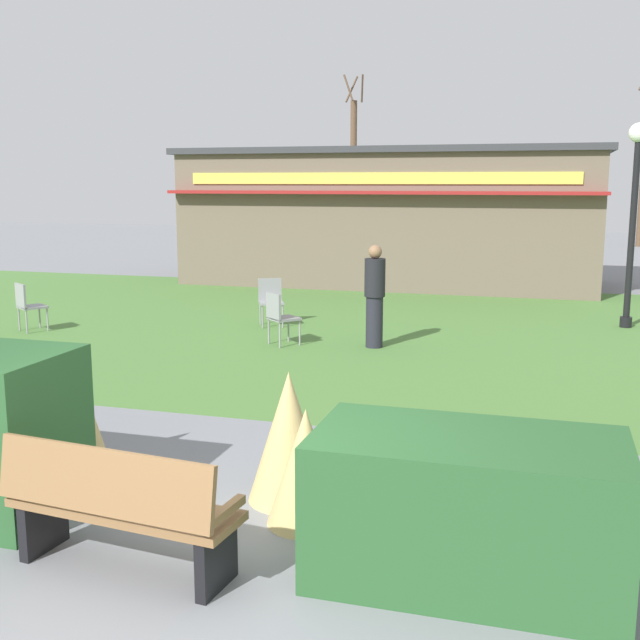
# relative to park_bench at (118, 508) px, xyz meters

# --- Properties ---
(ground_plane) EXTENTS (80.00, 80.00, 0.00)m
(ground_plane) POSITION_rel_park_bench_xyz_m (0.72, -0.06, -0.48)
(ground_plane) COLOR slate
(lawn_patch) EXTENTS (36.00, 12.00, 0.01)m
(lawn_patch) POSITION_rel_park_bench_xyz_m (0.72, 9.56, -0.48)
(lawn_patch) COLOR #4C7A38
(lawn_patch) RESTS_ON ground_plane
(park_bench) EXTENTS (1.74, 0.70, 0.95)m
(park_bench) POSITION_rel_park_bench_xyz_m (0.00, 0.00, 0.00)
(park_bench) COLOR olive
(park_bench) RESTS_ON ground_plane
(hedge_right) EXTENTS (2.09, 1.10, 1.02)m
(hedge_right) POSITION_rel_park_bench_xyz_m (2.31, 0.60, 0.03)
(hedge_right) COLOR #28562B
(hedge_right) RESTS_ON ground_plane
(ornamental_grass_behind_left) EXTENTS (0.80, 0.80, 1.09)m
(ornamental_grass_behind_left) POSITION_rel_park_bench_xyz_m (-1.68, 1.33, 0.07)
(ornamental_grass_behind_left) COLOR tan
(ornamental_grass_behind_left) RESTS_ON ground_plane
(ornamental_grass_behind_right) EXTENTS (0.63, 0.63, 0.95)m
(ornamental_grass_behind_right) POSITION_rel_park_bench_xyz_m (1.00, 1.13, -0.01)
(ornamental_grass_behind_right) COLOR tan
(ornamental_grass_behind_right) RESTS_ON ground_plane
(ornamental_grass_behind_center) EXTENTS (0.64, 0.64, 1.16)m
(ornamental_grass_behind_center) POSITION_rel_park_bench_xyz_m (-1.43, 1.63, 0.10)
(ornamental_grass_behind_center) COLOR tan
(ornamental_grass_behind_center) RESTS_ON ground_plane
(ornamental_grass_behind_far) EXTENTS (0.71, 0.71, 1.13)m
(ornamental_grass_behind_far) POSITION_rel_park_bench_xyz_m (0.72, 1.54, 0.08)
(ornamental_grass_behind_far) COLOR tan
(ornamental_grass_behind_far) RESTS_ON ground_plane
(lamppost_far) EXTENTS (0.36, 0.36, 3.75)m
(lamppost_far) POSITION_rel_park_bench_xyz_m (4.21, 10.93, 1.90)
(lamppost_far) COLOR black
(lamppost_far) RESTS_ON ground_plane
(food_kiosk) EXTENTS (10.95, 4.57, 3.55)m
(food_kiosk) POSITION_rel_park_bench_xyz_m (-1.37, 16.23, 1.30)
(food_kiosk) COLOR #6B5B4C
(food_kiosk) RESTS_ON ground_plane
(cafe_chair_west) EXTENTS (0.62, 0.62, 0.89)m
(cafe_chair_west) POSITION_rel_park_bench_xyz_m (-1.48, 7.54, 0.05)
(cafe_chair_west) COLOR gray
(cafe_chair_west) RESTS_ON ground_plane
(cafe_chair_east) EXTENTS (0.59, 0.59, 0.89)m
(cafe_chair_east) POSITION_rel_park_bench_xyz_m (-2.25, 9.23, 0.05)
(cafe_chair_east) COLOR gray
(cafe_chair_east) RESTS_ON ground_plane
(cafe_chair_center) EXTENTS (0.61, 0.61, 0.89)m
(cafe_chair_center) POSITION_rel_park_bench_xyz_m (-6.27, 7.38, 0.05)
(cafe_chair_center) COLOR gray
(cafe_chair_center) RESTS_ON ground_plane
(person_standing) EXTENTS (0.34, 0.34, 1.69)m
(person_standing) POSITION_rel_park_bench_xyz_m (0.06, 7.84, 0.38)
(person_standing) COLOR #23232D
(person_standing) RESTS_ON ground_plane
(parked_car_west_slot) EXTENTS (4.33, 2.32, 1.20)m
(parked_car_west_slot) POSITION_rel_park_bench_xyz_m (-1.38, 23.70, 0.16)
(parked_car_west_slot) COLOR #B7BABF
(parked_car_west_slot) RESTS_ON ground_plane
(tree_center_bg) EXTENTS (0.91, 0.96, 7.18)m
(tree_center_bg) POSITION_rel_park_bench_xyz_m (-5.56, 28.84, 2.74)
(tree_center_bg) COLOR brown
(tree_center_bg) RESTS_ON ground_plane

